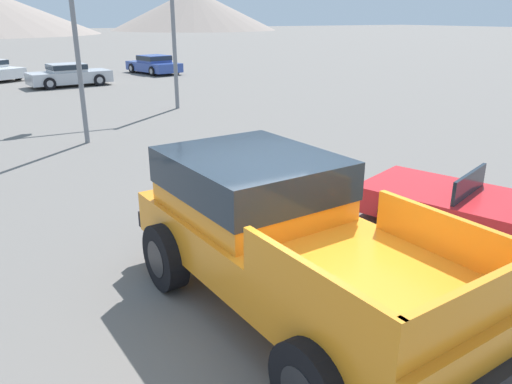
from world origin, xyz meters
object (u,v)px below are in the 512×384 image
at_px(orange_pickup_truck, 278,226).
at_px(traffic_light_main, 135,0).
at_px(parked_car_blue, 154,64).
at_px(red_convertible_car, 497,215).
at_px(parked_car_silver, 69,75).

relative_size(orange_pickup_truck, traffic_light_main, 0.92).
bearing_deg(orange_pickup_truck, parked_car_blue, 69.94).
relative_size(red_convertible_car, parked_car_blue, 1.09).
distance_m(red_convertible_car, parked_car_silver, 24.02).
relative_size(orange_pickup_truck, red_convertible_car, 1.12).
relative_size(parked_car_blue, traffic_light_main, 0.75).
height_order(red_convertible_car, parked_car_silver, parked_car_silver).
bearing_deg(orange_pickup_truck, red_convertible_car, -5.82).
xyz_separation_m(orange_pickup_truck, parked_car_silver, (1.47, 23.79, -0.48)).
bearing_deg(parked_car_silver, red_convertible_car, -0.53).
xyz_separation_m(parked_car_blue, parked_car_silver, (-5.95, -3.77, 0.01)).
relative_size(orange_pickup_truck, parked_car_silver, 1.24).
height_order(parked_car_silver, traffic_light_main, traffic_light_main).
distance_m(orange_pickup_truck, traffic_light_main, 15.06).
xyz_separation_m(orange_pickup_truck, traffic_light_main, (2.64, 14.52, 3.03)).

